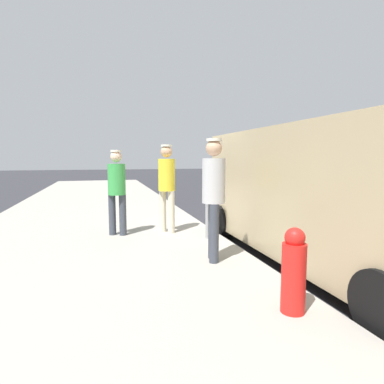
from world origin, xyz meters
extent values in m
plane|color=#2D2D33|center=(0.00, 0.00, 0.00)|extent=(80.00, 80.00, 0.00)
cube|color=#9E998E|center=(3.50, 0.00, 0.07)|extent=(5.00, 32.00, 0.15)
cylinder|color=gray|center=(1.35, 0.78, 0.72)|extent=(0.07, 0.07, 1.15)
cube|color=#4C4C51|center=(1.35, 0.78, 1.44)|extent=(0.14, 0.18, 0.28)
sphere|color=#47474C|center=(1.35, 0.78, 1.61)|extent=(0.12, 0.12, 0.12)
cylinder|color=#383D47|center=(3.08, -0.02, 0.55)|extent=(0.14, 0.14, 0.81)
cylinder|color=#383D47|center=(2.88, 0.07, 0.55)|extent=(0.14, 0.14, 0.81)
cylinder|color=green|center=(2.98, 0.03, 1.26)|extent=(0.34, 0.34, 0.61)
sphere|color=beige|center=(2.98, 0.03, 1.70)|extent=(0.22, 0.22, 0.22)
cylinder|color=silver|center=(2.98, 0.03, 1.81)|extent=(0.21, 0.21, 0.04)
cylinder|color=beige|center=(2.06, -0.03, 0.58)|extent=(0.14, 0.14, 0.86)
cylinder|color=beige|center=(1.91, 0.14, 0.58)|extent=(0.14, 0.14, 0.86)
cylinder|color=yellow|center=(1.98, 0.06, 1.34)|extent=(0.34, 0.34, 0.65)
sphere|color=tan|center=(1.98, 0.06, 1.81)|extent=(0.23, 0.23, 0.23)
cylinder|color=silver|center=(1.98, 0.06, 1.92)|extent=(0.22, 0.22, 0.04)
cylinder|color=#383D47|center=(1.70, 2.16, 0.59)|extent=(0.14, 0.14, 0.87)
cylinder|color=#383D47|center=(1.65, 1.95, 0.59)|extent=(0.14, 0.14, 0.87)
cylinder|color=#B7B7B7|center=(1.67, 2.05, 1.35)|extent=(0.34, 0.34, 0.65)
sphere|color=tan|center=(1.67, 2.05, 1.82)|extent=(0.24, 0.24, 0.24)
cylinder|color=silver|center=(1.67, 2.05, 1.94)|extent=(0.22, 0.22, 0.04)
cube|color=tan|center=(-0.15, 2.22, 1.17)|extent=(2.02, 5.21, 1.96)
cube|color=black|center=(-0.14, -0.23, 1.56)|extent=(1.84, 0.09, 0.88)
cylinder|color=black|center=(0.81, 0.17, 0.34)|extent=(0.22, 0.68, 0.68)
cylinder|color=black|center=(-1.09, 0.17, 0.34)|extent=(0.22, 0.68, 0.68)
cylinder|color=black|center=(0.79, 4.27, 0.34)|extent=(0.22, 0.68, 0.68)
cylinder|color=red|center=(1.45, 3.82, 0.50)|extent=(0.24, 0.24, 0.70)
sphere|color=red|center=(1.45, 3.82, 0.91)|extent=(0.20, 0.20, 0.20)
camera|label=1|loc=(3.25, 6.53, 1.69)|focal=30.33mm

